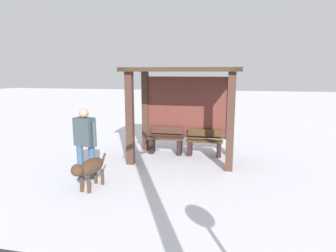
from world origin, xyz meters
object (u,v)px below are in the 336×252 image
object	(u,v)px
bus_shelter	(184,92)
bench_center_inside	(204,144)
bench_left_inside	(166,142)
dog	(90,168)
person_walking	(85,138)

from	to	relation	value
bus_shelter	bench_center_inside	world-z (taller)	bus_shelter
bench_left_inside	dog	bearing A→B (deg)	-108.35
bench_left_inside	person_walking	xyz separation A→B (m)	(-1.32, -2.36, 0.57)
bench_center_inside	person_walking	xyz separation A→B (m)	(-2.44, -2.36, 0.59)
bus_shelter	person_walking	size ratio (longest dim) A/B	1.84
person_walking	dog	size ratio (longest dim) A/B	1.49
person_walking	dog	bearing A→B (deg)	-56.70
bench_left_inside	bench_center_inside	size ratio (longest dim) A/B	1.00
bus_shelter	bench_center_inside	size ratio (longest dim) A/B	2.86
bench_center_inside	person_walking	bearing A→B (deg)	-136.04
bench_left_inside	person_walking	world-z (taller)	person_walking
bench_left_inside	bench_center_inside	bearing A→B (deg)	0.08
bus_shelter	bench_left_inside	xyz separation A→B (m)	(-0.56, 0.24, -1.46)
bench_center_inside	person_walking	size ratio (longest dim) A/B	0.64
bench_center_inside	dog	xyz separation A→B (m)	(-2.09, -2.90, 0.12)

